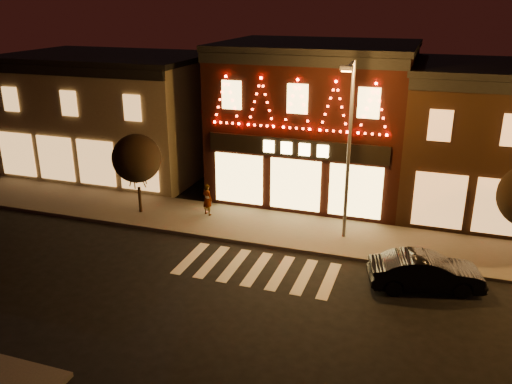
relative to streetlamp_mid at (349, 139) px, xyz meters
The scene contains 9 objects.
ground 9.58m from the streetlamp_mid, 110.10° to the right, with size 120.00×120.00×0.00m, color black.
sidewalk_far 4.81m from the streetlamp_mid, 165.82° to the left, with size 44.00×4.00×0.15m, color #47423D.
building_left 17.06m from the streetlamp_mid, 158.62° to the left, with size 12.20×8.28×7.30m.
building_pulp 6.85m from the streetlamp_mid, 114.71° to the left, with size 10.20×8.34×8.30m.
building_right_a 9.16m from the streetlamp_mid, 43.02° to the left, with size 9.20×8.28×7.50m.
streetlamp_mid is the anchor object (origin of this frame).
tree_left 10.55m from the streetlamp_mid, behind, with size 2.43×2.43×4.06m.
dark_sedan 6.39m from the streetlamp_mid, 40.71° to the right, with size 1.48×4.25×1.40m, color black.
pedestrian 8.00m from the streetlamp_mid, behind, with size 0.59×0.39×1.62m, color gray.
Camera 1 is at (6.23, -14.43, 10.48)m, focal length 37.36 mm.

